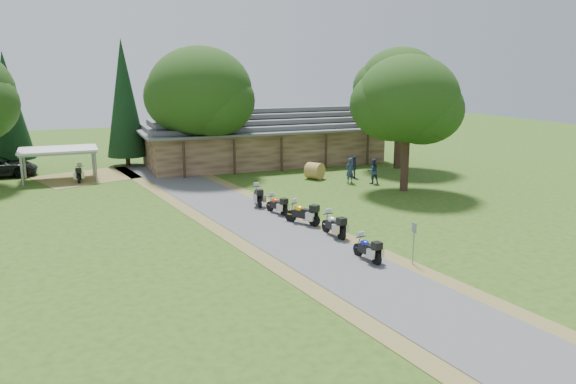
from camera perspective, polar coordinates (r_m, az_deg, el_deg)
name	(u,v)px	position (r m, az deg, el deg)	size (l,w,h in m)	color
ground	(312,251)	(26.35, 2.49, -5.98)	(120.00, 120.00, 0.00)	#284814
driveway	(273,229)	(29.70, -1.56, -3.81)	(46.00, 46.00, 0.00)	#424244
lodge	(263,135)	(49.86, -2.52, 5.77)	(21.40, 9.40, 4.90)	brown
carport	(59,164)	(45.67, -22.22, 2.62)	(5.54, 3.69, 2.40)	silver
motorcycle_row_a	(367,248)	(25.10, 8.05, -5.63)	(1.73, 0.56, 1.18)	#121792
motorcycle_row_b	(334,224)	(28.43, 4.66, -3.24)	(1.89, 0.62, 1.29)	#B1B3B9
motorcycle_row_c	(302,212)	(30.46, 1.48, -2.08)	(1.95, 0.64, 1.34)	gold
motorcycle_row_d	(277,204)	(32.64, -1.14, -1.22)	(1.71, 0.56, 1.17)	red
motorcycle_row_e	(258,195)	(34.68, -3.08, -0.30)	(1.90, 0.62, 1.30)	black
motorcycle_carport_a	(79,173)	(44.63, -20.42, 1.83)	(1.89, 0.62, 1.29)	yellow
person_a	(350,168)	(41.37, 6.30, 2.41)	(0.63, 0.45, 2.22)	navy
person_b	(373,169)	(41.45, 8.63, 2.32)	(0.61, 0.44, 2.16)	navy
person_c	(354,165)	(43.38, 6.73, 2.74)	(0.57, 0.41, 2.02)	navy
hay_bale	(315,171)	(42.82, 2.72, 2.17)	(1.26, 1.26, 1.15)	olive
sign_post	(413,244)	(24.88, 12.63, -5.14)	(0.34, 0.06, 1.88)	gray
oak_lodge_left	(200,107)	(44.88, -8.89, 8.48)	(8.16, 8.16, 10.53)	#173510
oak_lodge_right	(400,99)	(47.74, 11.30, 9.25)	(6.65, 6.65, 11.56)	#173510
oak_driveway	(407,117)	(38.93, 12.00, 7.48)	(6.90, 6.90, 10.18)	#173510
cedar_near	(124,103)	(49.86, -16.29, 8.65)	(3.31, 3.31, 10.72)	black
cedar_far	(8,112)	(51.23, -26.57, 7.31)	(3.62, 3.62, 9.62)	black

